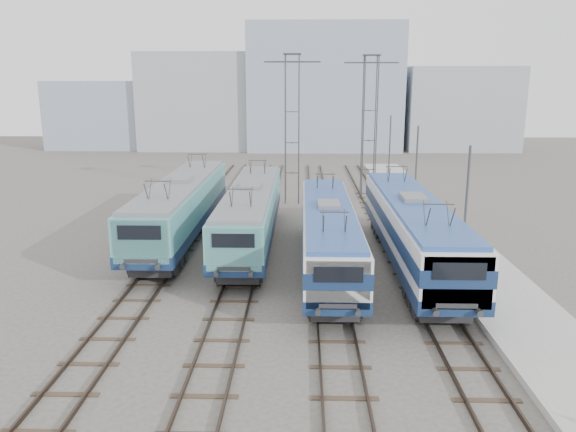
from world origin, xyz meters
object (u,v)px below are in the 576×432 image
Objects in this scene: locomotive_far_left at (181,205)px; catenary_tower_east at (369,121)px; locomotive_far_right at (412,226)px; catenary_tower_west at (292,122)px; locomotive_center_right at (328,231)px; locomotive_center_left at (251,211)px; mast_mid at (416,177)px; mast_rear at (389,155)px; mast_front at (465,219)px.

catenary_tower_east reaches higher than locomotive_far_left.
locomotive_far_right is 18.72m from catenary_tower_west.
locomotive_far_left is 10.65m from locomotive_center_right.
locomotive_center_left is 17.94m from catenary_tower_east.
catenary_tower_east is at bearing 46.17° from locomotive_far_left.
locomotive_center_left is 2.55× the size of mast_mid.
mast_mid is (15.35, 3.80, 1.17)m from locomotive_far_left.
mast_rear is (10.85, 17.03, 1.27)m from locomotive_center_left.
mast_front is at bearing -28.11° from locomotive_far_left.
catenary_tower_west reaches higher than locomotive_center_left.
locomotive_far_left is 1.01× the size of locomotive_far_right.
locomotive_center_right is at bearing -106.46° from mast_rear.
catenary_tower_east reaches higher than locomotive_far_right.
locomotive_center_right is (9.00, -5.70, -0.13)m from locomotive_far_left.
catenary_tower_west reaches higher than locomotive_far_right.
catenary_tower_east is at bearing -136.40° from mast_rear.
catenary_tower_east is at bearing 101.86° from mast_mid.
mast_mid reaches higher than locomotive_center_left.
catenary_tower_east is 1.71× the size of mast_front.
locomotive_far_left is 2.68× the size of mast_mid.
locomotive_center_left is 12.03m from mast_mid.
locomotive_center_left is at bearing -122.50° from mast_rear.
catenary_tower_west reaches higher than locomotive_center_right.
locomotive_center_left is 12.96m from mast_front.
catenary_tower_west is at bearing 137.07° from mast_mid.
catenary_tower_west is 6.80m from catenary_tower_east.
catenary_tower_east is at bearing 59.79° from locomotive_center_left.
mast_mid and mast_rear have the same top height.
locomotive_center_right is 22.45m from mast_rear.
locomotive_center_right is 11.50m from mast_mid.
catenary_tower_east is at bearing 95.45° from mast_front.
catenary_tower_west is 1.71× the size of mast_mid.
mast_front reaches higher than locomotive_center_left.
mast_front is at bearing -66.73° from catenary_tower_west.
mast_mid is at bearing 24.86° from locomotive_center_left.
mast_front and mast_rear have the same top height.
locomotive_center_right is 0.93× the size of locomotive_far_right.
locomotive_far_left is 2.68× the size of mast_front.
mast_rear is at bearing 73.54° from locomotive_center_right.
catenary_tower_west is at bearing 113.27° from mast_front.
locomotive_far_right is at bearing -101.71° from mast_mid.
locomotive_center_right is at bearing -82.67° from catenary_tower_west.
locomotive_far_right is at bearing 121.04° from mast_front.
locomotive_far_right is at bearing -68.26° from catenary_tower_west.
locomotive_far_left is 17.44m from mast_front.
mast_front is at bearing -90.00° from mast_rear.
mast_mid is 1.00× the size of mast_rear.
mast_rear reaches higher than locomotive_center_right.
locomotive_far_right is (9.00, -3.90, 0.13)m from locomotive_center_left.
mast_rear is (6.35, 21.50, 1.30)m from locomotive_center_right.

